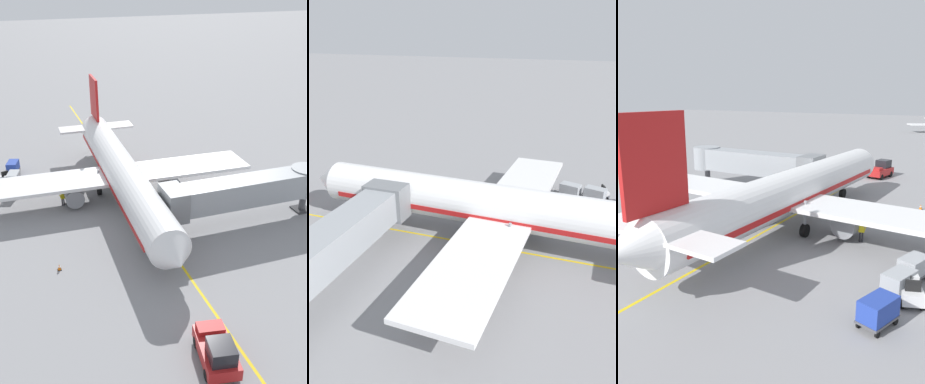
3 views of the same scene
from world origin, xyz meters
TOP-DOWN VIEW (x-y plane):
  - ground_plane at (0.00, 0.00)m, footprint 400.00×400.00m
  - gate_lead_in_line at (0.00, 0.00)m, footprint 0.24×80.00m
  - parked_airliner at (1.29, 0.30)m, footprint 30.17×37.30m
  - jet_bridge at (-9.03, 9.44)m, footprint 17.69×3.50m
  - pushback_tractor at (2.10, 25.46)m, footprint 2.97×4.73m
  - baggage_tug_lead at (13.21, -7.53)m, footprint 2.06×2.77m
  - baggage_cart_front at (12.87, -4.90)m, footprint 1.89×2.97m
  - baggage_cart_second_in_train at (12.58, -7.49)m, footprint 1.89×2.97m
  - baggage_cart_third_in_train at (12.40, -11.06)m, footprint 1.89×2.97m
  - ground_crew_wing_walker at (7.92, -0.24)m, footprint 0.72×0.33m
  - safety_cone_nose_left at (10.25, 11.59)m, footprint 0.36×0.36m

SIDE VIEW (x-z plane):
  - ground_plane at x=0.00m, z-range 0.00..0.00m
  - gate_lead_in_line at x=0.00m, z-range 0.00..0.01m
  - safety_cone_nose_left at x=10.25m, z-range -0.01..0.58m
  - baggage_tug_lead at x=13.21m, z-range -0.10..1.52m
  - baggage_cart_front at x=12.87m, z-range 0.16..1.74m
  - baggage_cart_second_in_train at x=12.58m, z-range 0.16..1.74m
  - baggage_cart_third_in_train at x=12.40m, z-range 0.16..1.74m
  - ground_crew_wing_walker at x=7.92m, z-range 0.11..1.80m
  - pushback_tractor at x=2.10m, z-range -0.10..2.30m
  - parked_airliner at x=1.29m, z-range -2.13..8.50m
  - jet_bridge at x=-9.03m, z-range 0.97..5.95m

